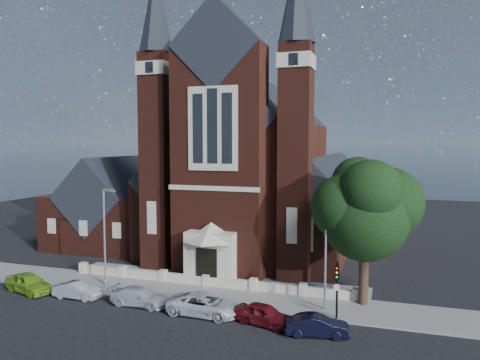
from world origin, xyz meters
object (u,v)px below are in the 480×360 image
at_px(car_white_suv, 204,305).
at_px(street_tree, 366,211).
at_px(parish_hall, 116,210).
at_px(car_navy, 317,326).
at_px(car_dark_red, 264,314).
at_px(street_lamp_right, 327,247).
at_px(car_lime_van, 29,283).
at_px(car_silver_b, 140,297).
at_px(church, 261,175).
at_px(traffic_signal, 337,283).
at_px(street_lamp_left, 105,231).
at_px(car_silver_a, 77,290).

bearing_deg(car_white_suv, street_tree, -62.00).
bearing_deg(parish_hall, car_navy, -35.24).
bearing_deg(car_navy, car_dark_red, 68.23).
distance_m(street_lamp_right, car_lime_van, 23.44).
xyz_separation_m(street_lamp_right, car_silver_b, (-13.05, -3.15, -3.95)).
relative_size(church, car_white_suv, 6.67).
height_order(car_dark_red, car_navy, car_dark_red).
relative_size(church, parish_hall, 2.86).
xyz_separation_m(street_lamp_right, traffic_signal, (0.91, -1.57, -2.02)).
xyz_separation_m(street_lamp_right, car_dark_red, (-3.48, -3.81, -3.91)).
bearing_deg(street_tree, street_lamp_right, -145.74).
bearing_deg(car_navy, street_lamp_left, 65.15).
relative_size(traffic_signal, car_lime_van, 0.88).
xyz_separation_m(parish_hall, car_dark_red, (22.61, -17.81, -3.32)).
bearing_deg(car_navy, street_tree, -32.18).
height_order(church, street_lamp_right, church).
bearing_deg(car_navy, car_silver_a, 75.32).
bearing_deg(car_dark_red, parish_hall, 66.90).
bearing_deg(parish_hall, traffic_signal, -29.98).
xyz_separation_m(church, parish_hall, (-16.00, -4.94, -4.17)).
bearing_deg(car_silver_a, traffic_signal, -85.59).
relative_size(street_lamp_right, car_silver_b, 1.81).
bearing_deg(parish_hall, car_silver_b, -52.74).
bearing_deg(traffic_signal, car_white_suv, -168.19).
xyz_separation_m(church, car_white_suv, (2.24, -22.35, -7.46)).
distance_m(parish_hall, street_lamp_right, 29.62).
distance_m(car_lime_van, car_silver_b, 9.85).
xyz_separation_m(car_silver_a, car_navy, (18.44, -1.22, 0.03)).
distance_m(car_silver_a, car_silver_b, 5.30).
relative_size(car_silver_b, car_dark_red, 1.10).
bearing_deg(car_dark_red, street_tree, -32.23).
height_order(church, car_white_suv, church).
height_order(car_silver_a, car_white_suv, car_white_suv).
height_order(parish_hall, car_navy, parish_hall).
bearing_deg(street_tree, church, 126.17).
bearing_deg(car_silver_b, street_tree, -71.64).
xyz_separation_m(street_lamp_right, car_white_suv, (-7.85, -3.41, -3.87)).
distance_m(street_lamp_right, car_white_suv, 9.39).
bearing_deg(street_tree, traffic_signal, -115.95).
xyz_separation_m(parish_hall, car_white_suv, (18.24, -17.41, -3.28)).
height_order(parish_hall, street_tree, street_tree).
height_order(parish_hall, car_dark_red, parish_hall).
relative_size(car_silver_b, car_navy, 1.14).
height_order(car_white_suv, car_dark_red, car_white_suv).
bearing_deg(street_lamp_right, car_white_suv, -156.54).
xyz_separation_m(parish_hall, street_lamp_left, (8.09, -14.00, 0.59)).
xyz_separation_m(car_lime_van, car_silver_a, (4.54, 0.02, -0.15)).
xyz_separation_m(street_tree, street_lamp_left, (-20.51, -1.71, -2.36)).
xyz_separation_m(traffic_signal, car_navy, (-0.82, -2.92, -1.94)).
bearing_deg(car_white_suv, parish_hall, 48.06).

